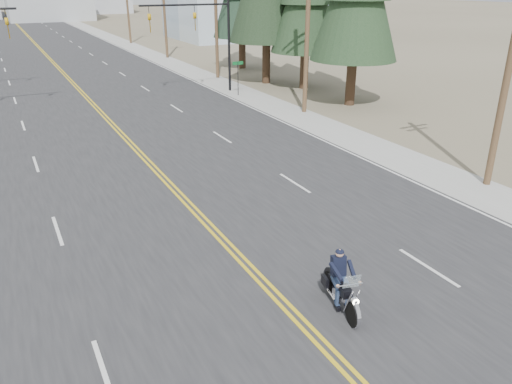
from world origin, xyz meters
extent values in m
cube|color=#303033|center=(0.00, 70.00, 0.01)|extent=(20.00, 200.00, 0.01)
cube|color=#A5A5A0|center=(11.50, 70.00, 0.01)|extent=(3.00, 200.00, 0.01)
imported|color=#BF8C0C|center=(-4.70, 32.00, 6.05)|extent=(0.21, 0.26, 1.30)
cylinder|color=black|center=(11.00, 32.00, 3.50)|extent=(0.20, 0.20, 7.00)
cylinder|color=black|center=(7.50, 32.00, 6.70)|extent=(7.00, 0.14, 0.14)
imported|color=#BF8C0C|center=(8.20, 32.00, 6.05)|extent=(0.21, 0.26, 1.30)
imported|color=#BF8C0C|center=(4.70, 32.00, 6.05)|extent=(0.21, 0.26, 1.30)
cylinder|color=black|center=(10.80, 30.00, 1.30)|extent=(0.06, 0.06, 2.60)
cube|color=#0C5926|center=(10.80, 30.00, 2.50)|extent=(0.90, 0.03, 0.25)
cylinder|color=brown|center=(12.50, 8.00, 5.50)|extent=(0.30, 0.30, 11.00)
cylinder|color=brown|center=(12.50, 23.00, 5.75)|extent=(0.30, 0.30, 11.50)
cylinder|color=brown|center=(12.50, 38.00, 5.50)|extent=(0.30, 0.30, 11.00)
cylinder|color=brown|center=(12.50, 53.00, 5.75)|extent=(0.30, 0.30, 11.50)
cylinder|color=brown|center=(12.50, 70.00, 5.50)|extent=(0.30, 0.30, 11.00)
cylinder|color=#382619|center=(16.63, 23.38, 1.60)|extent=(0.62, 0.62, 3.21)
cylinder|color=#382619|center=(16.94, 30.08, 1.49)|extent=(0.65, 0.65, 2.99)
cylinder|color=#382619|center=(15.29, 33.67, 1.78)|extent=(0.62, 0.62, 3.55)
cylinder|color=#382619|center=(17.03, 42.04, 1.56)|extent=(0.73, 0.73, 3.11)
camera|label=1|loc=(-6.00, -5.49, 8.29)|focal=35.00mm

